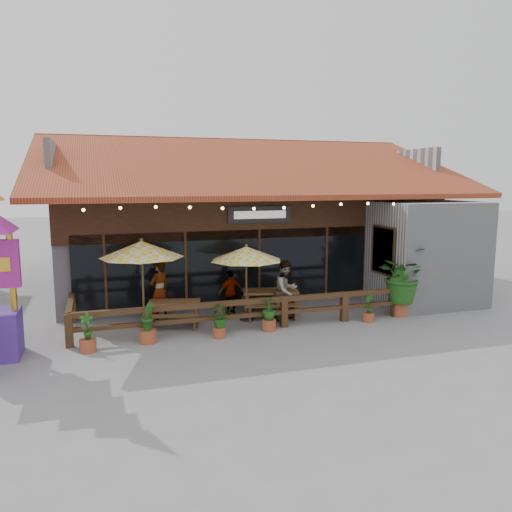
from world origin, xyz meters
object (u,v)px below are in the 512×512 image
object	(u,v)px
picnic_table_left	(174,309)
tropical_plant	(401,277)
picnic_table_right	(270,299)
umbrella_right	(246,254)
umbrella_left	(142,250)

from	to	relation	value
picnic_table_left	tropical_plant	bearing A→B (deg)	-8.94
picnic_table_right	umbrella_right	bearing A→B (deg)	-165.44
umbrella_right	picnic_table_left	world-z (taller)	umbrella_right
umbrella_left	picnic_table_left	world-z (taller)	umbrella_left
umbrella_left	picnic_table_right	distance (m)	4.34
picnic_table_left	tropical_plant	size ratio (longest dim) A/B	0.81
umbrella_right	picnic_table_left	size ratio (longest dim) A/B	1.33
umbrella_right	tropical_plant	distance (m)	5.03
picnic_table_left	tropical_plant	world-z (taller)	tropical_plant
umbrella_left	tropical_plant	world-z (taller)	umbrella_left
picnic_table_left	picnic_table_right	xyz separation A→B (m)	(3.09, 0.11, 0.07)
umbrella_right	picnic_table_right	size ratio (longest dim) A/B	1.17
umbrella_right	tropical_plant	bearing A→B (deg)	-11.60
picnic_table_left	picnic_table_right	size ratio (longest dim) A/B	0.88
umbrella_right	tropical_plant	world-z (taller)	umbrella_right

